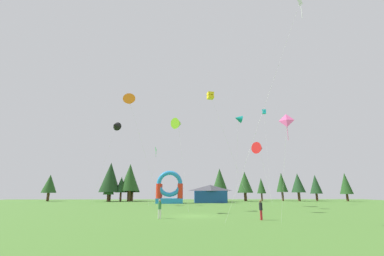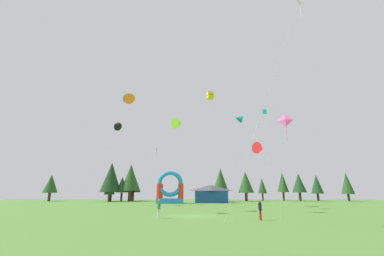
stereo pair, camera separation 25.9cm
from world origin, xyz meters
name	(u,v)px [view 2 (the right image)]	position (x,y,z in m)	size (l,w,h in m)	color
ground_plane	(194,216)	(0.00, 0.00, 0.00)	(120.00, 120.00, 0.00)	#47752D
kite_black_delta	(116,126)	(-15.47, 21.75, 15.88)	(4.80, 1.96, 16.80)	black
kite_orange_delta	(129,101)	(-9.04, 4.45, 15.06)	(5.94, 2.06, 16.06)	orange
kite_white_diamond	(299,3)	(10.62, -7.97, 21.52)	(8.81, 1.45, 22.30)	white
kite_pink_diamond	(285,121)	(7.93, -8.41, 8.80)	(1.18, 1.91, 9.35)	#EA599E
kite_green_diamond	(157,150)	(-6.94, 22.13, 10.82)	(1.28, 1.89, 11.40)	green
kite_red_delta	(260,148)	(13.17, 18.33, 10.69)	(3.00, 3.14, 11.82)	red
kite_lime_delta	(178,124)	(-2.19, 7.91, 12.76)	(2.84, 2.54, 13.72)	#8CD826
kite_teal_delta	(238,119)	(8.06, 12.30, 14.87)	(1.56, 4.92, 15.66)	#0C7F7A
kite_cyan_box	(265,112)	(16.63, 24.71, 20.01)	(2.01, 5.59, 20.51)	#19B7CC
kite_yellow_box	(210,96)	(2.56, 5.23, 16.31)	(6.19, 1.75, 16.82)	yellow
person_far_side	(260,208)	(6.28, -4.41, 1.10)	(0.45, 0.45, 1.86)	#B21E26
person_left_edge	(159,207)	(-3.69, -2.78, 1.12)	(0.38, 0.38, 1.88)	silver
inflatable_orange_dome	(170,192)	(-4.53, 30.33, 2.59)	(6.02, 4.23, 7.22)	#268CD8
festival_tent	(211,194)	(5.07, 33.52, 2.07)	(7.61, 4.10, 4.15)	#19478C
tree_row_0	(51,184)	(-38.77, 44.49, 4.68)	(3.94, 3.94, 7.23)	#4C331E
tree_row_1	(111,177)	(-21.31, 41.59, 6.32)	(5.60, 5.60, 10.33)	#4C331E
tree_row_2	(110,186)	(-21.22, 40.67, 4.09)	(2.75, 2.75, 6.45)	#4C331E
tree_row_3	(122,185)	(-18.30, 41.99, 4.39)	(2.92, 2.92, 6.55)	#4C331E
tree_row_4	(131,178)	(-16.18, 42.39, 6.32)	(5.03, 5.03, 10.04)	#4C331E
tree_row_5	(133,182)	(-16.05, 45.66, 5.10)	(4.44, 4.44, 7.96)	#4C331E
tree_row_6	(220,180)	(8.64, 42.64, 5.65)	(4.32, 4.32, 8.90)	#4C331E
tree_row_7	(246,182)	(15.66, 42.73, 5.07)	(4.30, 4.30, 7.99)	#4C331E
tree_row_8	(262,186)	(20.81, 44.81, 4.17)	(2.49, 2.49, 6.38)	#4C331E
tree_row_9	(283,182)	(26.83, 44.97, 5.13)	(3.17, 3.17, 7.95)	#4C331E
tree_row_10	(299,183)	(30.71, 43.01, 4.91)	(3.83, 3.83, 7.59)	#4C331E
tree_row_11	(317,184)	(36.20, 44.00, 4.60)	(3.33, 3.33, 7.28)	#4C331E
tree_row_12	(347,183)	(43.54, 41.75, 4.74)	(3.33, 3.33, 7.66)	#4C331E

